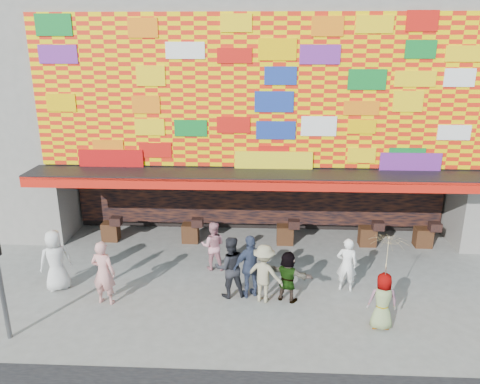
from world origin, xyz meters
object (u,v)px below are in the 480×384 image
at_px(ped_i, 213,246).
at_px(ped_h, 347,265).
at_px(ped_a, 56,260).
at_px(ped_e, 251,266).
at_px(ped_c, 230,267).
at_px(parasol, 388,253).
at_px(ped_b, 103,273).
at_px(ped_g, 383,301).
at_px(ped_d, 264,273).
at_px(ped_f, 288,276).

bearing_deg(ped_i, ped_h, 164.65).
distance_m(ped_a, ped_e, 5.80).
distance_m(ped_c, parasol, 4.44).
relative_size(ped_a, ped_b, 0.99).
bearing_deg(ped_g, ped_i, -32.35).
xyz_separation_m(ped_g, parasol, (0.00, 0.00, 1.37)).
height_order(ped_a, ped_e, ped_e).
relative_size(ped_b, ped_d, 1.10).
relative_size(ped_c, ped_g, 1.20).
distance_m(ped_f, ped_i, 2.98).
xyz_separation_m(ped_f, ped_h, (1.78, 0.68, 0.07)).
relative_size(ped_g, ped_h, 0.93).
height_order(ped_d, parasol, parasol).
height_order(ped_c, ped_i, ped_c).
distance_m(ped_i, parasol, 5.78).
relative_size(ped_b, ped_c, 1.03).
distance_m(ped_b, ped_d, 4.52).
distance_m(ped_a, ped_i, 4.79).
bearing_deg(ped_f, ped_a, 20.61).
distance_m(ped_d, ped_e, 0.46).
bearing_deg(ped_e, ped_i, -79.78).
bearing_deg(ped_b, ped_c, -161.55).
distance_m(ped_a, ped_c, 5.20).
bearing_deg(ped_e, ped_g, 130.27).
xyz_separation_m(ped_a, ped_c, (5.20, -0.15, -0.01)).
bearing_deg(ped_a, parasol, 141.58).
xyz_separation_m(ped_b, ped_d, (4.51, 0.33, -0.09)).
xyz_separation_m(ped_g, ped_h, (-0.60, 1.92, 0.05)).
height_order(ped_g, parasol, parasol).
height_order(ped_b, ped_c, ped_b).
bearing_deg(ped_c, ped_d, 153.30).
bearing_deg(ped_a, ped_h, 153.58).
bearing_deg(ped_i, ped_f, 141.94).
distance_m(ped_a, parasol, 9.44).
relative_size(ped_a, ped_d, 1.09).
height_order(ped_c, ped_e, ped_e).
relative_size(ped_c, ped_h, 1.12).
relative_size(ped_f, ped_h, 0.91).
height_order(ped_d, ped_i, ped_d).
bearing_deg(ped_h, ped_d, 26.00).
bearing_deg(ped_i, ped_d, 131.43).
xyz_separation_m(ped_c, ped_i, (-0.66, 1.69, -0.12)).
xyz_separation_m(ped_e, ped_g, (3.43, -1.44, -0.18)).
xyz_separation_m(ped_a, ped_e, (5.80, -0.13, 0.01)).
bearing_deg(ped_a, ped_g, 141.58).
xyz_separation_m(ped_e, ped_i, (-1.26, 1.67, -0.14)).
bearing_deg(ped_i, ped_e, 127.95).
bearing_deg(ped_c, ped_g, 146.92).
height_order(ped_f, parasol, parasol).
distance_m(ped_h, ped_i, 4.26).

